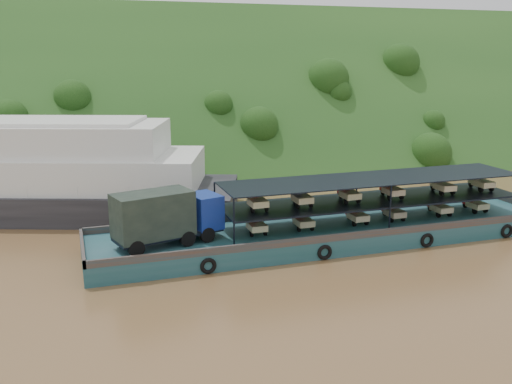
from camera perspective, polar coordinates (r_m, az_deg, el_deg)
name	(u,v)px	position (r m, az deg, el deg)	size (l,w,h in m)	color
ground	(294,241)	(42.41, 3.86, -4.91)	(160.00, 160.00, 0.00)	brown
hillside	(192,159)	(75.97, -6.44, 3.33)	(140.00, 28.00, 28.00)	#193D16
cargo_barge	(314,227)	(41.69, 5.80, -3.54)	(35.00, 7.18, 4.85)	#134044
passenger_ferry	(2,173)	(53.79, -24.09, 1.78)	(41.17, 23.00, 8.13)	black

